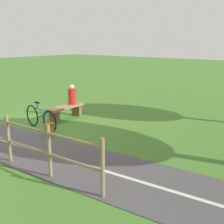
{
  "coord_description": "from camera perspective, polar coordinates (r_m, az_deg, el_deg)",
  "views": [
    {
      "loc": [
        5.49,
        7.86,
        2.91
      ],
      "look_at": [
        -0.61,
        2.91,
        0.88
      ],
      "focal_mm": 43.86,
      "sensor_mm": 36.0,
      "label": 1
    }
  ],
  "objects": [
    {
      "name": "person_seated",
      "position": [
        10.83,
        -8.3,
        3.37
      ],
      "size": [
        0.34,
        0.34,
        0.78
      ],
      "rotation": [
        0.0,
        0.0,
        0.06
      ],
      "color": "#B2231E",
      "rests_on": "bench"
    },
    {
      "name": "bench",
      "position": [
        10.68,
        -9.58,
        0.4
      ],
      "size": [
        1.64,
        0.54,
        0.51
      ],
      "rotation": [
        0.0,
        0.0,
        0.06
      ],
      "color": "#937047",
      "rests_on": "ground_plane"
    },
    {
      "name": "path_centre_line",
      "position": [
        6.49,
        -2.31,
        -11.94
      ],
      "size": [
        3.58,
        31.82,
        0.0
      ],
      "primitive_type": "cube",
      "rotation": [
        0.0,
        0.0,
        0.11
      ],
      "color": "silver",
      "rests_on": "paved_path"
    },
    {
      "name": "paved_path",
      "position": [
        6.5,
        -2.3,
        -12.02
      ],
      "size": [
        6.0,
        36.01,
        0.02
      ],
      "primitive_type": "cube",
      "rotation": [
        0.0,
        0.0,
        0.11
      ],
      "color": "#4C494C",
      "rests_on": "ground_plane"
    },
    {
      "name": "bicycle",
      "position": [
        9.57,
        -14.67,
        -1.21
      ],
      "size": [
        0.22,
        1.85,
        0.93
      ],
      "rotation": [
        0.0,
        0.0,
        1.48
      ],
      "color": "black",
      "rests_on": "ground_plane"
    },
    {
      "name": "backpack",
      "position": [
        8.97,
        -12.86,
        -3.5
      ],
      "size": [
        0.32,
        0.3,
        0.39
      ],
      "rotation": [
        0.0,
        0.0,
        5.93
      ],
      "color": "olive",
      "rests_on": "ground_plane"
    },
    {
      "name": "ground_plane",
      "position": [
        10.02,
        -15.31,
        -2.91
      ],
      "size": [
        80.0,
        80.0,
        0.0
      ],
      "primitive_type": "plane",
      "color": "#477A2D"
    }
  ]
}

